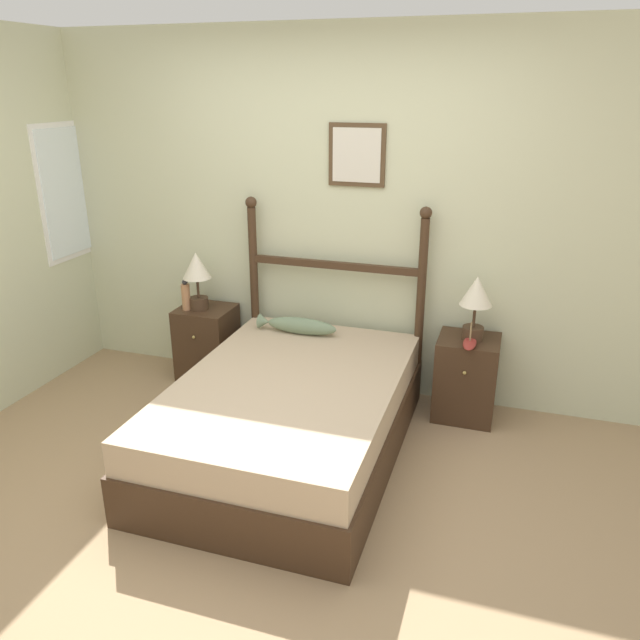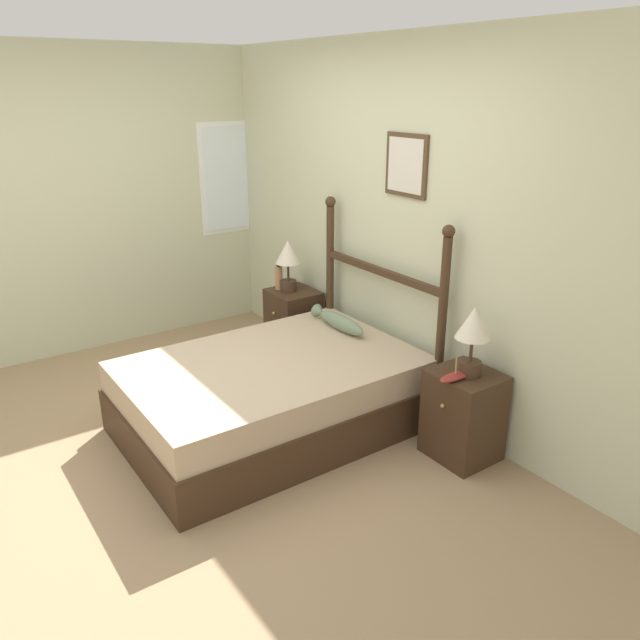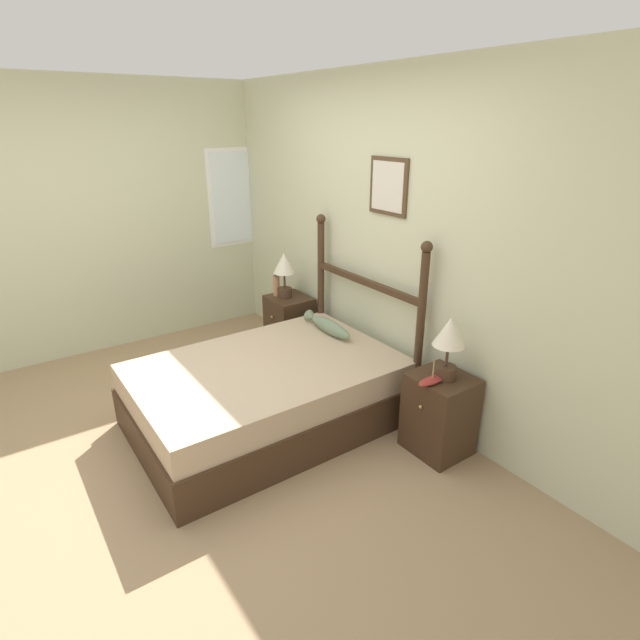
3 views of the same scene
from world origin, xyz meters
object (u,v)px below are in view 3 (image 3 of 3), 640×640
(nightstand_left, at_px, (290,325))
(fish_pillow, at_px, (328,326))
(table_lamp_left, at_px, (284,268))
(bed, at_px, (267,394))
(bottle, at_px, (276,285))
(nightstand_right, at_px, (440,414))
(table_lamp_right, at_px, (449,339))
(model_boat, at_px, (432,380))

(nightstand_left, distance_m, fish_pillow, 0.83)
(fish_pillow, bearing_deg, table_lamp_left, 175.07)
(bed, bearing_deg, fish_pillow, 105.87)
(bed, relative_size, bottle, 8.15)
(nightstand_left, bearing_deg, fish_pillow, -7.04)
(fish_pillow, bearing_deg, bed, -74.13)
(nightstand_left, bearing_deg, table_lamp_left, -140.40)
(table_lamp_left, relative_size, bottle, 1.84)
(nightstand_right, distance_m, table_lamp_right, 0.58)
(bed, relative_size, table_lamp_right, 4.44)
(bed, xyz_separation_m, nightstand_right, (0.98, 0.81, 0.04))
(bed, relative_size, fish_pillow, 3.34)
(nightstand_right, bearing_deg, table_lamp_right, -18.61)
(table_lamp_left, distance_m, table_lamp_right, 2.01)
(model_boat, bearing_deg, bottle, 178.68)
(table_lamp_right, relative_size, bottle, 1.84)
(table_lamp_right, relative_size, model_boat, 1.80)
(nightstand_left, xyz_separation_m, nightstand_right, (1.96, 0.00, 0.00))
(nightstand_right, bearing_deg, table_lamp_left, -179.24)
(nightstand_left, height_order, fish_pillow, fish_pillow)
(bottle, relative_size, fish_pillow, 0.41)
(table_lamp_right, xyz_separation_m, fish_pillow, (-1.20, -0.09, -0.30))
(bottle, bearing_deg, model_boat, -1.32)
(nightstand_left, relative_size, model_boat, 2.38)
(bed, height_order, nightstand_right, nightstand_right)
(table_lamp_left, distance_m, fish_pillow, 0.87)
(table_lamp_left, bearing_deg, nightstand_right, 0.76)
(table_lamp_right, bearing_deg, model_boat, -93.30)
(bed, xyz_separation_m, bottle, (-1.10, 0.74, 0.44))
(nightstand_left, distance_m, model_boat, 2.00)
(bed, relative_size, nightstand_right, 3.36)
(nightstand_left, height_order, table_lamp_right, table_lamp_right)
(table_lamp_left, xyz_separation_m, bottle, (-0.08, -0.04, -0.18))
(table_lamp_right, bearing_deg, fish_pillow, -175.70)
(table_lamp_right, height_order, fish_pillow, table_lamp_right)
(nightstand_left, distance_m, table_lamp_left, 0.58)
(model_boat, xyz_separation_m, fish_pillow, (-1.20, 0.02, -0.03))
(table_lamp_left, xyz_separation_m, fish_pillow, (0.81, -0.07, -0.30))
(nightstand_left, distance_m, nightstand_right, 1.96)
(nightstand_right, height_order, model_boat, model_boat)
(table_lamp_left, height_order, bottle, table_lamp_left)
(fish_pillow, bearing_deg, table_lamp_right, 4.30)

